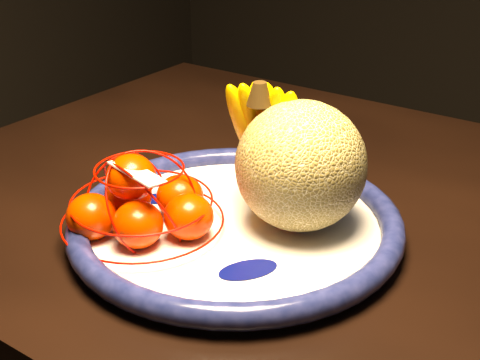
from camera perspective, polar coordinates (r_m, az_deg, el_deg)
The scene contains 6 objects.
dining_table at distance 0.89m, azimuth 13.54°, elevation -8.32°, with size 1.43×0.90×0.70m.
fruit_bowl at distance 0.81m, azimuth -0.39°, elevation -3.73°, with size 0.40×0.40×0.03m.
cantaloupe at distance 0.78m, azimuth 5.20°, elevation 1.22°, with size 0.15×0.15×0.15m, color olive.
banana_bunch at distance 0.82m, azimuth 2.39°, elevation 3.91°, with size 0.12×0.12×0.18m.
mandarin_bag at distance 0.79m, azimuth -8.29°, elevation -2.07°, with size 0.26×0.26×0.12m.
price_tag at distance 0.75m, azimuth -8.77°, elevation 0.66°, with size 0.07×0.03×0.00m, color white.
Camera 1 is at (0.16, -0.62, 1.12)m, focal length 50.00 mm.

